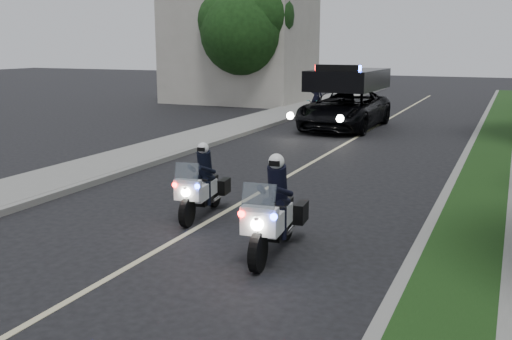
{
  "coord_description": "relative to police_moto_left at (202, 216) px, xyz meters",
  "views": [
    {
      "loc": [
        5.37,
        -6.09,
        3.46
      ],
      "look_at": [
        0.77,
        4.21,
        1.0
      ],
      "focal_mm": 40.81,
      "sensor_mm": 36.0,
      "label": 1
    }
  ],
  "objects": [
    {
      "name": "ground",
      "position": [
        0.31,
        -3.93,
        0.0
      ],
      "size": [
        120.0,
        120.0,
        0.0
      ],
      "primitive_type": "plane",
      "color": "black",
      "rests_on": "ground"
    },
    {
      "name": "curb_right",
      "position": [
        4.41,
        6.07,
        0.07
      ],
      "size": [
        0.2,
        60.0,
        0.15
      ],
      "primitive_type": "cube",
      "color": "gray",
      "rests_on": "ground"
    },
    {
      "name": "grass_verge",
      "position": [
        5.11,
        6.07,
        0.08
      ],
      "size": [
        1.2,
        60.0,
        0.16
      ],
      "primitive_type": "cube",
      "color": "#193814",
      "rests_on": "ground"
    },
    {
      "name": "curb_left",
      "position": [
        -3.79,
        6.07,
        0.07
      ],
      "size": [
        0.2,
        60.0,
        0.15
      ],
      "primitive_type": "cube",
      "color": "gray",
      "rests_on": "ground"
    },
    {
      "name": "sidewalk_left",
      "position": [
        -4.89,
        6.07,
        0.08
      ],
      "size": [
        2.0,
        60.0,
        0.16
      ],
      "primitive_type": "cube",
      "color": "gray",
      "rests_on": "ground"
    },
    {
      "name": "building_far",
      "position": [
        -9.69,
        22.07,
        3.5
      ],
      "size": [
        8.0,
        6.0,
        7.0
      ],
      "primitive_type": "cube",
      "color": "#A8A396",
      "rests_on": "ground"
    },
    {
      "name": "lane_marking",
      "position": [
        0.31,
        6.07,
        0.0
      ],
      "size": [
        0.12,
        50.0,
        0.01
      ],
      "primitive_type": "cube",
      "color": "#BFB78C",
      "rests_on": "ground"
    },
    {
      "name": "police_moto_left",
      "position": [
        0.0,
        0.0,
        0.0
      ],
      "size": [
        0.85,
        1.85,
        1.51
      ],
      "primitive_type": null,
      "rotation": [
        0.0,
        0.0,
        0.13
      ],
      "color": "white",
      "rests_on": "ground"
    },
    {
      "name": "police_moto_right",
      "position": [
        2.17,
        -1.43,
        0.0
      ],
      "size": [
        0.9,
        2.05,
        1.69
      ],
      "primitive_type": null,
      "rotation": [
        0.0,
        0.0,
        0.1
      ],
      "color": "white",
      "rests_on": "ground"
    },
    {
      "name": "police_suv",
      "position": [
        -0.77,
        13.47,
        0.0
      ],
      "size": [
        2.86,
        5.91,
        2.84
      ],
      "primitive_type": "imported",
      "rotation": [
        0.0,
        0.0,
        -0.03
      ],
      "color": "black",
      "rests_on": "ground"
    },
    {
      "name": "bicycle",
      "position": [
        -2.91,
        16.22,
        0.0
      ],
      "size": [
        0.74,
        1.74,
        0.89
      ],
      "primitive_type": "imported",
      "rotation": [
        0.0,
        0.0,
        -0.09
      ],
      "color": "black",
      "rests_on": "ground"
    },
    {
      "name": "cyclist",
      "position": [
        -2.91,
        16.22,
        0.0
      ],
      "size": [
        0.61,
        0.44,
        1.61
      ],
      "primitive_type": "imported",
      "rotation": [
        0.0,
        0.0,
        3.04
      ],
      "color": "black",
      "rests_on": "ground"
    },
    {
      "name": "tree_left_near",
      "position": [
        -8.25,
        19.49,
        0.0
      ],
      "size": [
        6.12,
        6.12,
        7.95
      ],
      "primitive_type": null,
      "rotation": [
        0.0,
        0.0,
        -0.35
      ],
      "color": "#1A4115",
      "rests_on": "ground"
    },
    {
      "name": "tree_left_far",
      "position": [
        -9.21,
        22.12,
        0.0
      ],
      "size": [
        7.26,
        7.26,
        10.13
      ],
      "primitive_type": null,
      "rotation": [
        0.0,
        0.0,
        -0.22
      ],
      "color": "black",
      "rests_on": "ground"
    }
  ]
}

